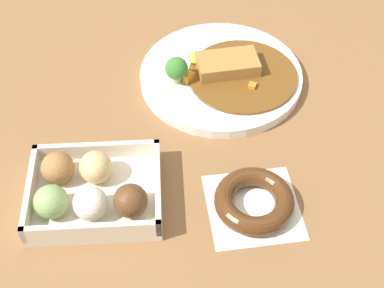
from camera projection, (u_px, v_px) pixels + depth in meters
The scene contains 4 objects.
ground_plane at pixel (138, 124), 0.93m from camera, with size 1.60×1.60×0.00m, color brown.
curry_plate at pixel (222, 75), 0.99m from camera, with size 0.29×0.29×0.07m.
donut_box at pixel (90, 191), 0.81m from camera, with size 0.19×0.15×0.06m.
chocolate_ring_donut at pixel (254, 201), 0.81m from camera, with size 0.14×0.14×0.03m.
Camera 1 is at (0.05, -0.65, 0.68)m, focal length 52.19 mm.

